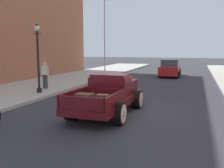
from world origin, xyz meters
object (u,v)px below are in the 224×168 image
Objects in this scene: car_background_red at (170,68)px; street_lamp_near at (38,53)px; pedestrian_sidewalk_left at (45,74)px; hotrod_truck_maroon at (110,94)px; flagpole at (106,21)px.

street_lamp_near is at bearing -115.47° from car_background_red.
car_background_red is 2.61× the size of pedestrian_sidewalk_left.
pedestrian_sidewalk_left reaches higher than car_background_red.
pedestrian_sidewalk_left is 0.43× the size of street_lamp_near.
car_background_red is 12.91m from pedestrian_sidewalk_left.
car_background_red reaches higher than hotrod_truck_maroon.
car_background_red is at bearing 59.49° from pedestrian_sidewalk_left.
street_lamp_near is at bearing -84.72° from flagpole.
street_lamp_near reaches higher than car_background_red.
pedestrian_sidewalk_left is (-6.55, -11.12, 0.32)m from car_background_red.
pedestrian_sidewalk_left is 14.51m from flagpole.
flagpole is at bearing 95.28° from street_lamp_near.
pedestrian_sidewalk_left is (-5.64, 3.90, 0.33)m from hotrod_truck_maroon.
hotrod_truck_maroon is 6.86m from pedestrian_sidewalk_left.
street_lamp_near is (-5.08, 2.44, 1.63)m from hotrod_truck_maroon.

